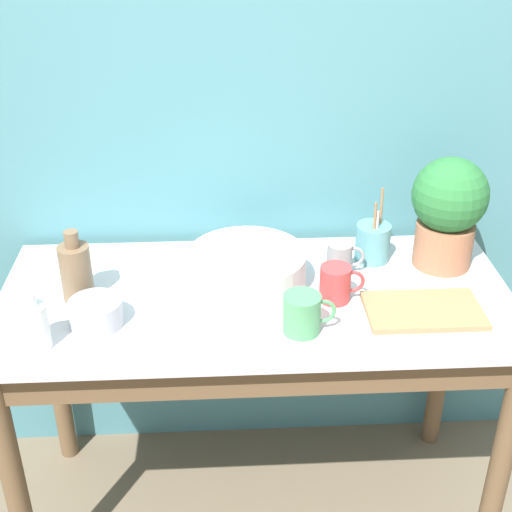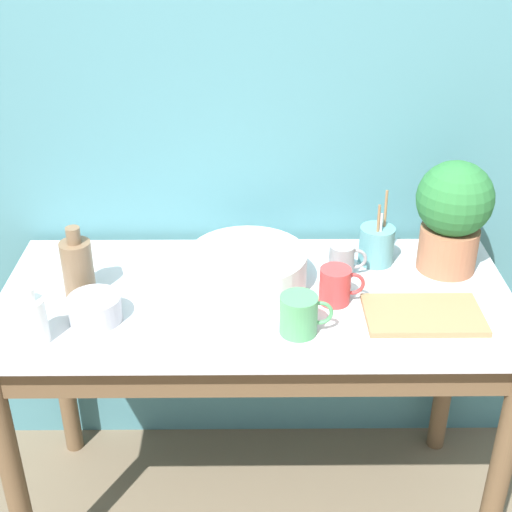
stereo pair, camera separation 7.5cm
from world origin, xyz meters
name	(u,v)px [view 2 (the right image)]	position (x,y,z in m)	size (l,w,h in m)	color
wall_back	(255,112)	(0.00, 0.69, 1.20)	(6.00, 0.05, 2.40)	teal
counter_table	(256,347)	(0.00, 0.29, 0.65)	(1.39, 0.64, 0.81)	brown
potted_plant	(453,213)	(0.55, 0.46, 0.99)	(0.21, 0.21, 0.33)	#A36647
bowl_wash_large	(248,269)	(-0.02, 0.37, 0.86)	(0.32, 0.32, 0.10)	silver
bottle_tall	(78,267)	(-0.48, 0.33, 0.89)	(0.08, 0.08, 0.20)	brown
bottle_short	(32,320)	(-0.54, 0.11, 0.87)	(0.07, 0.07, 0.15)	white
mug_green	(300,315)	(0.11, 0.14, 0.86)	(0.13, 0.09, 0.10)	#4C935B
mug_grey	(343,260)	(0.24, 0.42, 0.86)	(0.11, 0.07, 0.09)	gray
mug_red	(336,286)	(0.21, 0.28, 0.86)	(0.12, 0.08, 0.10)	#C63838
bowl_small_steel	(95,309)	(-0.41, 0.20, 0.84)	(0.14, 0.14, 0.07)	#A8A8B2
utensil_cup	(377,245)	(0.35, 0.49, 0.87)	(0.10, 0.10, 0.22)	#569399
tray_board	(423,315)	(0.43, 0.21, 0.82)	(0.30, 0.18, 0.02)	#99754C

